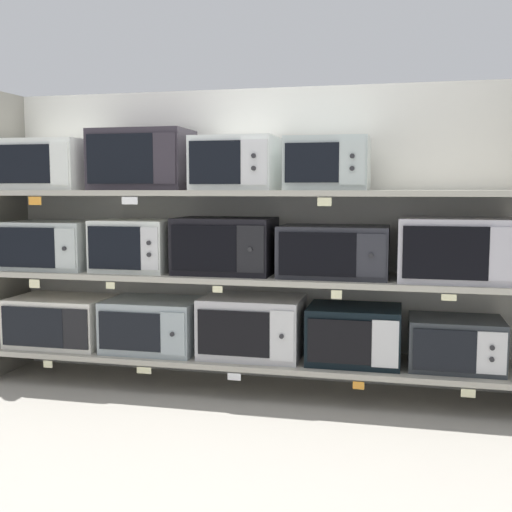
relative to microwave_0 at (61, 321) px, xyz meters
The scene contains 33 objects.
ground 1.59m from the microwave_0, 39.87° to the right, with size 7.07×6.00×0.02m, color gray.
back_panel 1.32m from the microwave_0, 12.39° to the left, with size 3.27×0.04×1.69m, color beige.
upright_left 0.63m from the microwave_0, behind, with size 0.05×0.47×1.69m, color #68645B.
shelf_0 1.20m from the microwave_0, ahead, with size 3.07×0.47×0.03m, color #ADA899.
microwave_0 is the anchor object (origin of this frame).
microwave_1 0.59m from the microwave_0, ahead, with size 0.53×0.41×0.29m.
microwave_2 1.17m from the microwave_0, ahead, with size 0.55×0.39×0.33m.
microwave_3 1.73m from the microwave_0, ahead, with size 0.49×0.37×0.30m.
microwave_4 2.25m from the microwave_0, ahead, with size 0.47×0.35×0.26m.
price_tag_0 0.31m from the microwave_0, 78.52° to the right, with size 0.05×0.00×0.04m, color beige.
price_tag_1 0.70m from the microwave_0, 20.75° to the right, with size 0.08×0.00×0.03m, color beige.
price_tag_2 1.17m from the microwave_0, 11.85° to the right, with size 0.07×0.00×0.04m, color white.
price_tag_3 1.80m from the microwave_0, ahead, with size 0.06×0.00×0.04m, color orange.
price_tag_4 2.32m from the microwave_0, ahead, with size 0.07×0.00×0.04m, color beige.
shelf_1 1.23m from the microwave_0, ahead, with size 3.07×0.47×0.03m, color #ADA899.
microwave_5 0.46m from the microwave_0, behind, with size 0.51×0.41×0.28m.
microwave_6 0.67m from the microwave_0, ahead, with size 0.43×0.38×0.29m.
microwave_7 1.12m from the microwave_0, ahead, with size 0.54×0.37×0.31m.
microwave_8 1.68m from the microwave_0, ahead, with size 0.57×0.38×0.27m.
microwave_9 2.28m from the microwave_0, ahead, with size 0.57×0.42×0.32m.
price_tag_5 0.35m from the microwave_0, 94.19° to the right, with size 0.06×0.00×0.05m, color beige.
price_tag_6 0.57m from the microwave_0, 28.28° to the right, with size 0.05×0.00×0.04m, color beige.
price_tag_7 1.10m from the microwave_0, 12.81° to the right, with size 0.05×0.00×0.03m, color beige.
price_tag_8 1.69m from the microwave_0, ahead, with size 0.05×0.00×0.04m, color beige.
price_tag_9 2.22m from the microwave_0, ahead, with size 0.07×0.00×0.03m, color beige.
shelf_2 1.41m from the microwave_0, ahead, with size 3.07×0.47×0.03m, color #ADA899.
microwave_10 0.92m from the microwave_0, behind, with size 0.49×0.43×0.29m.
microwave_11 1.08m from the microwave_0, ahead, with size 0.54×0.35×0.34m.
microwave_12 1.42m from the microwave_0, ahead, with size 0.44×0.42×0.28m.
microwave_13 1.82m from the microwave_0, ahead, with size 0.43×0.36×0.28m.
price_tag_10 0.75m from the microwave_0, 88.88° to the right, with size 0.08×0.00×0.05m, color orange.
price_tag_11 0.94m from the microwave_0, 22.84° to the right, with size 0.09×0.00×0.04m, color white.
price_tag_12 1.76m from the microwave_0, ahead, with size 0.07×0.00×0.04m, color beige.
Camera 1 is at (0.77, -3.34, 1.11)m, focal length 44.28 mm.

